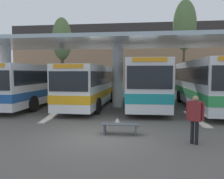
{
  "coord_description": "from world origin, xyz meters",
  "views": [
    {
      "loc": [
        1.54,
        -8.54,
        2.61
      ],
      "look_at": [
        0.0,
        4.33,
        1.6
      ],
      "focal_mm": 35.0,
      "sensor_mm": 36.0,
      "label": 1
    }
  ],
  "objects_px": {
    "transit_bus_right_bay": "(145,81)",
    "transit_bus_far_right_bay": "(204,82)",
    "transit_bus_center_bay": "(91,84)",
    "pedestrian_waiting": "(195,115)",
    "waiting_bench_near_pillar": "(120,127)",
    "poplar_tree_behind_right": "(62,40)",
    "transit_bus_left_bay": "(42,83)",
    "poplar_tree_behind_left": "(185,26)"
  },
  "relations": [
    {
      "from": "transit_bus_right_bay",
      "to": "transit_bus_far_right_bay",
      "type": "height_order",
      "value": "transit_bus_right_bay"
    },
    {
      "from": "transit_bus_center_bay",
      "to": "pedestrian_waiting",
      "type": "relative_size",
      "value": 5.76
    },
    {
      "from": "waiting_bench_near_pillar",
      "to": "poplar_tree_behind_right",
      "type": "relative_size",
      "value": 0.18
    },
    {
      "from": "transit_bus_left_bay",
      "to": "waiting_bench_near_pillar",
      "type": "distance_m",
      "value": 11.17
    },
    {
      "from": "poplar_tree_behind_left",
      "to": "transit_bus_left_bay",
      "type": "bearing_deg",
      "value": -142.21
    },
    {
      "from": "transit_bus_left_bay",
      "to": "poplar_tree_behind_right",
      "type": "bearing_deg",
      "value": -80.31
    },
    {
      "from": "pedestrian_waiting",
      "to": "transit_bus_center_bay",
      "type": "bearing_deg",
      "value": 156.63
    },
    {
      "from": "transit_bus_center_bay",
      "to": "poplar_tree_behind_right",
      "type": "bearing_deg",
      "value": -57.16
    },
    {
      "from": "transit_bus_left_bay",
      "to": "transit_bus_right_bay",
      "type": "height_order",
      "value": "transit_bus_right_bay"
    },
    {
      "from": "poplar_tree_behind_left",
      "to": "waiting_bench_near_pillar",
      "type": "bearing_deg",
      "value": -108.44
    },
    {
      "from": "pedestrian_waiting",
      "to": "poplar_tree_behind_right",
      "type": "bearing_deg",
      "value": 155.15
    },
    {
      "from": "pedestrian_waiting",
      "to": "transit_bus_right_bay",
      "type": "bearing_deg",
      "value": 132.31
    },
    {
      "from": "waiting_bench_near_pillar",
      "to": "pedestrian_waiting",
      "type": "bearing_deg",
      "value": -17.97
    },
    {
      "from": "transit_bus_far_right_bay",
      "to": "poplar_tree_behind_right",
      "type": "distance_m",
      "value": 17.36
    },
    {
      "from": "poplar_tree_behind_left",
      "to": "transit_bus_right_bay",
      "type": "bearing_deg",
      "value": -115.28
    },
    {
      "from": "pedestrian_waiting",
      "to": "poplar_tree_behind_right",
      "type": "height_order",
      "value": "poplar_tree_behind_right"
    },
    {
      "from": "transit_bus_right_bay",
      "to": "waiting_bench_near_pillar",
      "type": "bearing_deg",
      "value": 80.45
    },
    {
      "from": "waiting_bench_near_pillar",
      "to": "pedestrian_waiting",
      "type": "relative_size",
      "value": 0.92
    },
    {
      "from": "poplar_tree_behind_right",
      "to": "poplar_tree_behind_left",
      "type": "bearing_deg",
      "value": 8.2
    },
    {
      "from": "pedestrian_waiting",
      "to": "poplar_tree_behind_left",
      "type": "bearing_deg",
      "value": 112.68
    },
    {
      "from": "transit_bus_center_bay",
      "to": "waiting_bench_near_pillar",
      "type": "height_order",
      "value": "transit_bus_center_bay"
    },
    {
      "from": "transit_bus_right_bay",
      "to": "poplar_tree_behind_left",
      "type": "xyz_separation_m",
      "value": [
        5.04,
        10.66,
        6.4
      ]
    },
    {
      "from": "waiting_bench_near_pillar",
      "to": "transit_bus_right_bay",
      "type": "bearing_deg",
      "value": 81.31
    },
    {
      "from": "transit_bus_far_right_bay",
      "to": "poplar_tree_behind_right",
      "type": "height_order",
      "value": "poplar_tree_behind_right"
    },
    {
      "from": "transit_bus_right_bay",
      "to": "waiting_bench_near_pillar",
      "type": "relative_size",
      "value": 6.82
    },
    {
      "from": "transit_bus_center_bay",
      "to": "transit_bus_right_bay",
      "type": "height_order",
      "value": "transit_bus_right_bay"
    },
    {
      "from": "transit_bus_far_right_bay",
      "to": "waiting_bench_near_pillar",
      "type": "distance_m",
      "value": 9.38
    },
    {
      "from": "transit_bus_far_right_bay",
      "to": "poplar_tree_behind_left",
      "type": "relative_size",
      "value": 0.96
    },
    {
      "from": "poplar_tree_behind_right",
      "to": "pedestrian_waiting",
      "type": "bearing_deg",
      "value": -57.56
    },
    {
      "from": "transit_bus_left_bay",
      "to": "poplar_tree_behind_right",
      "type": "height_order",
      "value": "poplar_tree_behind_right"
    },
    {
      "from": "transit_bus_left_bay",
      "to": "poplar_tree_behind_left",
      "type": "bearing_deg",
      "value": -140.43
    },
    {
      "from": "transit_bus_center_bay",
      "to": "poplar_tree_behind_left",
      "type": "xyz_separation_m",
      "value": [
        9.17,
        11.34,
        6.58
      ]
    },
    {
      "from": "transit_bus_right_bay",
      "to": "pedestrian_waiting",
      "type": "bearing_deg",
      "value": 98.75
    },
    {
      "from": "transit_bus_left_bay",
      "to": "waiting_bench_near_pillar",
      "type": "bearing_deg",
      "value": 132.76
    },
    {
      "from": "waiting_bench_near_pillar",
      "to": "poplar_tree_behind_left",
      "type": "relative_size",
      "value": 0.14
    },
    {
      "from": "transit_bus_center_bay",
      "to": "transit_bus_far_right_bay",
      "type": "height_order",
      "value": "transit_bus_far_right_bay"
    },
    {
      "from": "transit_bus_center_bay",
      "to": "waiting_bench_near_pillar",
      "type": "bearing_deg",
      "value": 112.72
    },
    {
      "from": "transit_bus_left_bay",
      "to": "transit_bus_center_bay",
      "type": "bearing_deg",
      "value": 171.01
    },
    {
      "from": "transit_bus_left_bay",
      "to": "transit_bus_far_right_bay",
      "type": "distance_m",
      "value": 12.77
    },
    {
      "from": "transit_bus_center_bay",
      "to": "poplar_tree_behind_left",
      "type": "bearing_deg",
      "value": -127.14
    },
    {
      "from": "transit_bus_far_right_bay",
      "to": "poplar_tree_behind_right",
      "type": "relative_size",
      "value": 1.19
    },
    {
      "from": "transit_bus_left_bay",
      "to": "poplar_tree_behind_left",
      "type": "height_order",
      "value": "poplar_tree_behind_left"
    }
  ]
}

